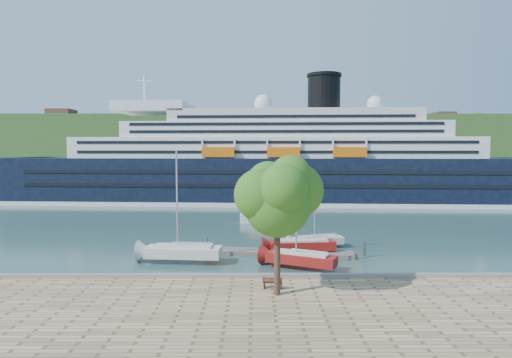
% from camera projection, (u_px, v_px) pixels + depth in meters
% --- Properties ---
extents(ground, '(400.00, 400.00, 0.00)m').
position_uv_depth(ground, '(214.00, 289.00, 34.57)').
color(ground, '#2A4B48').
rests_on(ground, ground).
extents(far_hillside, '(400.00, 50.00, 24.00)m').
position_uv_depth(far_hillside, '(246.00, 147.00, 178.38)').
color(far_hillside, '#355622').
rests_on(far_hillside, ground).
extents(quay_coping, '(220.00, 0.50, 0.30)m').
position_uv_depth(quay_coping, '(214.00, 276.00, 34.29)').
color(quay_coping, slate).
rests_on(quay_coping, promenade).
extents(cruise_ship, '(120.90, 24.67, 26.96)m').
position_uv_depth(cruise_ship, '(263.00, 139.00, 90.22)').
color(cruise_ship, black).
rests_on(cruise_ship, ground).
extents(park_bench, '(1.57, 0.83, 0.96)m').
position_uv_depth(park_bench, '(273.00, 282.00, 31.56)').
color(park_bench, '#4B2215').
rests_on(park_bench, promenade).
extents(promenade_tree, '(6.45, 6.45, 10.68)m').
position_uv_depth(promenade_tree, '(277.00, 220.00, 29.89)').
color(promenade_tree, '#2B661B').
rests_on(promenade_tree, promenade).
extents(floating_pontoon, '(19.22, 5.03, 0.42)m').
position_uv_depth(floating_pontoon, '(264.00, 252.00, 45.96)').
color(floating_pontoon, slate).
rests_on(floating_pontoon, ground).
extents(sailboat_white_near, '(8.42, 2.99, 10.67)m').
position_uv_depth(sailboat_white_near, '(183.00, 210.00, 42.12)').
color(sailboat_white_near, silver).
rests_on(sailboat_white_near, ground).
extents(sailboat_red, '(7.48, 4.97, 9.45)m').
position_uv_depth(sailboat_red, '(301.00, 219.00, 40.00)').
color(sailboat_red, maroon).
rests_on(sailboat_red, ground).
extents(sailboat_white_far, '(6.61, 3.17, 8.24)m').
position_uv_depth(sailboat_white_far, '(318.00, 212.00, 48.68)').
color(sailboat_white_far, silver).
rests_on(sailboat_white_far, ground).
extents(tender_launch, '(8.19, 3.30, 2.22)m').
position_uv_depth(tender_launch, '(266.00, 215.00, 66.27)').
color(tender_launch, '#D9620C').
rests_on(tender_launch, ground).
extents(sailboat_extra, '(7.86, 2.83, 9.95)m').
position_uv_depth(sailboat_extra, '(302.00, 209.00, 45.39)').
color(sailboat_extra, maroon).
rests_on(sailboat_extra, ground).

